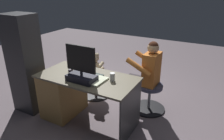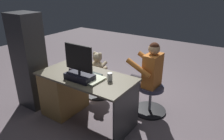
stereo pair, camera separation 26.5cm
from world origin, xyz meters
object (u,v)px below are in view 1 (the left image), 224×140
visitor_chair (149,96)px  tv_remote (78,74)px  monitor (81,71)px  office_chair_teddy (95,83)px  person (145,71)px  keyboard (89,74)px  computer_mouse (71,70)px  desk (68,92)px  teddy_bear (95,64)px  cup (112,77)px

visitor_chair → tv_remote: bearing=40.8°
visitor_chair → monitor: bearing=52.8°
office_chair_teddy → person: size_ratio=0.43×
tv_remote → person: person is taller
office_chair_teddy → visitor_chair: same height
keyboard → person: (-0.61, -0.66, -0.07)m
keyboard → computer_mouse: 0.31m
monitor → visitor_chair: size_ratio=0.92×
desk → teddy_bear: (-0.04, -0.71, 0.23)m
cup → teddy_bear: size_ratio=0.29×
desk → monitor: 0.64m
monitor → keyboard: size_ratio=1.15×
cup → office_chair_teddy: (0.70, -0.64, -0.53)m
monitor → person: monitor is taller
keyboard → teddy_bear: bearing=-63.8°
computer_mouse → visitor_chair: bearing=-145.9°
monitor → teddy_bear: 0.95m
office_chair_teddy → teddy_bear: size_ratio=1.29×
desk → visitor_chair: desk is taller
computer_mouse → office_chair_teddy: computer_mouse is taller
keyboard → visitor_chair: (-0.70, -0.66, -0.49)m
desk → computer_mouse: computer_mouse is taller
cup → office_chair_teddy: 1.08m
monitor → visitor_chair: monitor is taller
monitor → teddy_bear: bearing=-67.5°
teddy_bear → tv_remote: bearing=103.5°
desk → teddy_bear: 0.74m
cup → tv_remote: 0.54m
tv_remote → office_chair_teddy: size_ratio=0.31×
cup → person: bearing=-108.3°
keyboard → visitor_chair: bearing=-136.7°
cup → keyboard: bearing=-1.7°
teddy_bear → desk: bearing=87.0°
desk → computer_mouse: 0.36m
computer_mouse → cup: size_ratio=0.88×
tv_remote → teddy_bear: (0.17, -0.71, -0.11)m
cup → tv_remote: bearing=6.3°
monitor → visitor_chair: bearing=-127.2°
person → computer_mouse: bearing=36.6°
computer_mouse → teddy_bear: bearing=-89.4°
desk → cup: size_ratio=12.82×
desk → keyboard: bearing=-169.3°
computer_mouse → office_chair_teddy: bearing=-89.4°
keyboard → computer_mouse: bearing=3.9°
desk → keyboard: keyboard is taller
person → tv_remote: bearing=44.0°
keyboard → tv_remote: (0.14, 0.07, -0.00)m
computer_mouse → person: bearing=-143.4°
office_chair_teddy → monitor: bearing=112.8°
monitor → office_chair_teddy: (0.35, -0.84, -0.61)m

